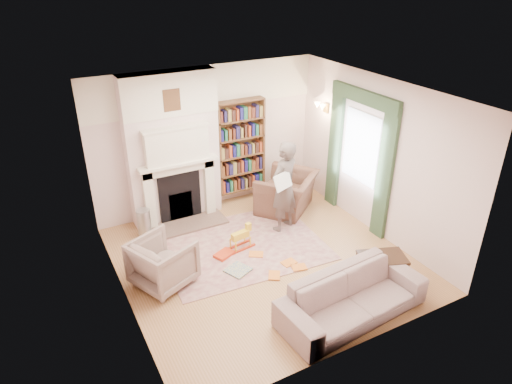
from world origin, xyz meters
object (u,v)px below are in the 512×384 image
sofa (352,297)px  paraffin_heater (144,224)px  man_reading (284,187)px  coffee_table (381,268)px  armchair_left (163,262)px  rocking_horse (240,238)px  armchair_reading (287,192)px  bookcase (240,146)px

sofa → paraffin_heater: (-1.97, 3.37, -0.04)m
man_reading → coffee_table: 2.21m
armchair_left → man_reading: size_ratio=0.48×
paraffin_heater → rocking_horse: bearing=-40.9°
armchair_reading → rocking_horse: size_ratio=2.25×
bookcase → armchair_left: bookcase is taller
coffee_table → paraffin_heater: bearing=154.7°
sofa → man_reading: (0.37, 2.46, 0.54)m
coffee_table → paraffin_heater: 4.12m
sofa → bookcase: bearing=82.3°
man_reading → coffee_table: bearing=83.1°
paraffin_heater → armchair_reading: bearing=-6.4°
sofa → man_reading: size_ratio=1.25×
bookcase → paraffin_heater: bearing=-166.9°
bookcase → armchair_reading: size_ratio=1.61×
armchair_reading → paraffin_heater: bearing=-45.0°
coffee_table → sofa: bearing=-135.0°
sofa → coffee_table: sofa is taller
armchair_left → man_reading: 2.55m
armchair_left → rocking_horse: (1.44, 0.28, -0.15)m
armchair_reading → rocking_horse: armchair_reading is taller
armchair_left → man_reading: (2.45, 0.53, 0.48)m
armchair_left → sofa: size_ratio=0.39×
armchair_reading → man_reading: bearing=14.5°
armchair_left → rocking_horse: bearing=-102.6°
coffee_table → paraffin_heater: paraffin_heater is taller
man_reading → rocking_horse: man_reading is taller
paraffin_heater → bookcase: bearing=13.1°
man_reading → paraffin_heater: 2.58m
armchair_left → rocking_horse: size_ratio=1.63×
coffee_table → rocking_horse: same height
bookcase → paraffin_heater: bookcase is taller
bookcase → sofa: 3.97m
armchair_reading → paraffin_heater: size_ratio=2.09×
bookcase → rocking_horse: 2.09m
sofa → man_reading: man_reading is taller
armchair_reading → man_reading: man_reading is taller
sofa → rocking_horse: (-0.63, 2.21, -0.09)m
armchair_left → sofa: (2.08, -1.93, -0.06)m
armchair_reading → coffee_table: (0.07, -2.65, -0.15)m
armchair_reading → man_reading: 0.89m
paraffin_heater → rocking_horse: size_ratio=1.08×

